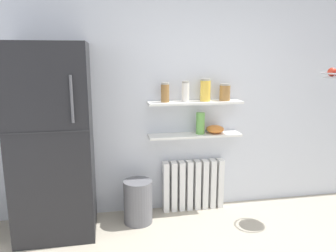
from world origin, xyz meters
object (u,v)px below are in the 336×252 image
radiator (193,185)px  storage_jar_0 (165,92)px  shelf_bowl (215,129)px  storage_jar_2 (205,90)px  storage_jar_3 (225,92)px  storage_jar_1 (185,92)px  vase (200,123)px  refrigerator (53,142)px  trash_bin (138,202)px

radiator → storage_jar_0: 1.11m
shelf_bowl → storage_jar_2: bearing=180.0°
storage_jar_2 → storage_jar_3: 0.22m
storage_jar_1 → vase: storage_jar_1 is taller
storage_jar_1 → shelf_bowl: (0.34, -0.00, -0.42)m
refrigerator → vase: bearing=7.7°
radiator → shelf_bowl: bearing=-7.4°
storage_jar_2 → storage_jar_3: size_ratio=1.30×
radiator → shelf_bowl: 0.69m
storage_jar_1 → storage_jar_2: storage_jar_2 is taller
refrigerator → storage_jar_1: size_ratio=8.54×
refrigerator → storage_jar_0: (1.12, 0.20, 0.42)m
shelf_bowl → trash_bin: 1.14m
storage_jar_1 → trash_bin: storage_jar_1 is taller
storage_jar_0 → trash_bin: size_ratio=0.45×
vase → trash_bin: bearing=-166.1°
radiator → trash_bin: size_ratio=1.52×
storage_jar_1 → vase: 0.39m
vase → storage_jar_2: bearing=0.0°
storage_jar_1 → storage_jar_3: 0.44m
refrigerator → storage_jar_2: size_ratio=7.70×
storage_jar_0 → vase: storage_jar_0 is taller
trash_bin → storage_jar_2: bearing=13.0°
radiator → storage_jar_3: 1.10m
storage_jar_1 → shelf_bowl: storage_jar_1 is taller
radiator → storage_jar_2: (0.11, -0.03, 1.08)m
radiator → vase: (0.06, -0.03, 0.72)m
refrigerator → radiator: refrigerator is taller
radiator → storage_jar_3: bearing=-5.2°
storage_jar_3 → trash_bin: storage_jar_3 is taller
refrigerator → storage_jar_2: (1.56, 0.20, 0.44)m
storage_jar_2 → trash_bin: size_ratio=0.52×
storage_jar_1 → storage_jar_3: size_ratio=1.17×
refrigerator → storage_jar_2: refrigerator is taller
radiator → vase: 0.72m
storage_jar_1 → shelf_bowl: size_ratio=1.11×
storage_jar_1 → refrigerator: bearing=-171.4°
radiator → storage_jar_1: 1.07m
vase → trash_bin: vase is taller
refrigerator → trash_bin: 1.06m
radiator → shelf_bowl: shelf_bowl is taller
storage_jar_3 → storage_jar_1: bearing=180.0°
storage_jar_2 → refrigerator: bearing=-172.6°
storage_jar_0 → radiator: bearing=5.2°
refrigerator → trash_bin: bearing=2.0°
storage_jar_1 → trash_bin: size_ratio=0.47×
shelf_bowl → storage_jar_3: bearing=0.0°
storage_jar_2 → radiator: bearing=164.6°
storage_jar_2 → shelf_bowl: size_ratio=1.23×
refrigerator → vase: size_ratio=7.91×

